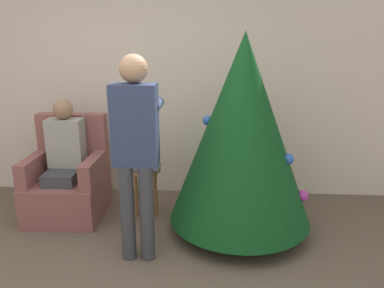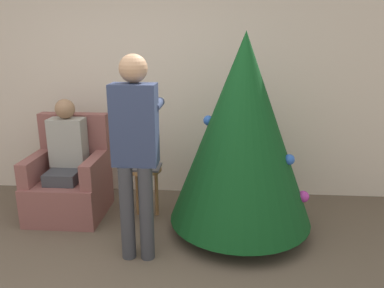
{
  "view_description": "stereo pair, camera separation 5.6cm",
  "coord_description": "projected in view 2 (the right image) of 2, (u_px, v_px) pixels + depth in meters",
  "views": [
    {
      "loc": [
        0.8,
        -2.06,
        1.84
      ],
      "look_at": [
        0.63,
        1.0,
        0.95
      ],
      "focal_mm": 35.0,
      "sensor_mm": 36.0,
      "label": 1
    },
    {
      "loc": [
        0.86,
        -2.06,
        1.84
      ],
      "look_at": [
        0.63,
        1.0,
        0.95
      ],
      "focal_mm": 35.0,
      "sensor_mm": 36.0,
      "label": 2
    }
  ],
  "objects": [
    {
      "name": "person_standing",
      "position": [
        135.0,
        142.0,
        3.01
      ],
      "size": [
        0.39,
        0.57,
        1.71
      ],
      "color": "#38383D",
      "rests_on": "ground_plane"
    },
    {
      "name": "christmas_tree",
      "position": [
        243.0,
        131.0,
        3.4
      ],
      "size": [
        1.34,
        1.34,
        1.88
      ],
      "color": "brown",
      "rests_on": "ground_plane"
    },
    {
      "name": "armchair",
      "position": [
        70.0,
        182.0,
        3.97
      ],
      "size": [
        0.74,
        0.73,
        1.04
      ],
      "color": "brown",
      "rests_on": "ground_plane"
    },
    {
      "name": "side_stool",
      "position": [
        145.0,
        179.0,
        3.83
      ],
      "size": [
        0.34,
        0.34,
        0.55
      ],
      "color": "olive",
      "rests_on": "ground_plane"
    },
    {
      "name": "laptop",
      "position": [
        145.0,
        167.0,
        3.79
      ],
      "size": [
        0.32,
        0.25,
        0.02
      ],
      "color": "#38383D",
      "rests_on": "side_stool"
    },
    {
      "name": "person_seated",
      "position": [
        66.0,
        154.0,
        3.85
      ],
      "size": [
        0.36,
        0.46,
        1.23
      ],
      "color": "#38383D",
      "rests_on": "ground_plane"
    },
    {
      "name": "wall_back",
      "position": [
        146.0,
        80.0,
        4.3
      ],
      "size": [
        8.0,
        0.06,
        2.7
      ],
      "color": "beige",
      "rests_on": "ground_plane"
    }
  ]
}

